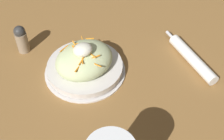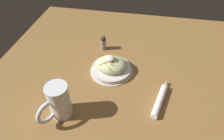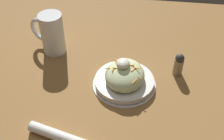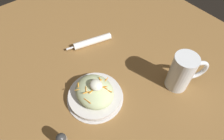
{
  "view_description": "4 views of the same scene",
  "coord_description": "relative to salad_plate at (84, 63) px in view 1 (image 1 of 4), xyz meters",
  "views": [
    {
      "loc": [
        0.41,
        0.4,
        0.6
      ],
      "look_at": [
        0.08,
        0.02,
        0.06
      ],
      "focal_mm": 49.33,
      "sensor_mm": 36.0,
      "label": 1
    },
    {
      "loc": [
        -0.04,
        0.65,
        0.69
      ],
      "look_at": [
        0.08,
        -0.0,
        0.07
      ],
      "focal_mm": 31.47,
      "sensor_mm": 36.0,
      "label": 2
    },
    {
      "loc": [
        -0.59,
        -0.12,
        0.68
      ],
      "look_at": [
        0.09,
        -0.03,
        0.07
      ],
      "focal_mm": 45.7,
      "sensor_mm": 36.0,
      "label": 3
    },
    {
      "loc": [
        0.42,
        -0.25,
        0.64
      ],
      "look_at": [
        0.08,
        0.02,
        0.08
      ],
      "focal_mm": 30.74,
      "sensor_mm": 36.0,
      "label": 4
    }
  ],
  "objects": [
    {
      "name": "salt_shaker",
      "position": [
        0.08,
        -0.18,
        0.01
      ],
      "size": [
        0.03,
        0.03,
        0.09
      ],
      "color": "gray",
      "rests_on": "ground_plane"
    },
    {
      "name": "ground_plane",
      "position": [
        -0.1,
        0.07,
        -0.03
      ],
      "size": [
        1.43,
        1.43,
        0.0
      ],
      "primitive_type": "plane",
      "color": "olive"
    },
    {
      "name": "salad_plate",
      "position": [
        0.0,
        0.0,
        0.0
      ],
      "size": [
        0.21,
        0.21,
        0.1
      ],
      "color": "silver",
      "rests_on": "ground_plane"
    },
    {
      "name": "napkin_roll",
      "position": [
        -0.24,
        0.16,
        -0.02
      ],
      "size": [
        0.07,
        0.21,
        0.03
      ],
      "color": "white",
      "rests_on": "ground_plane"
    }
  ]
}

